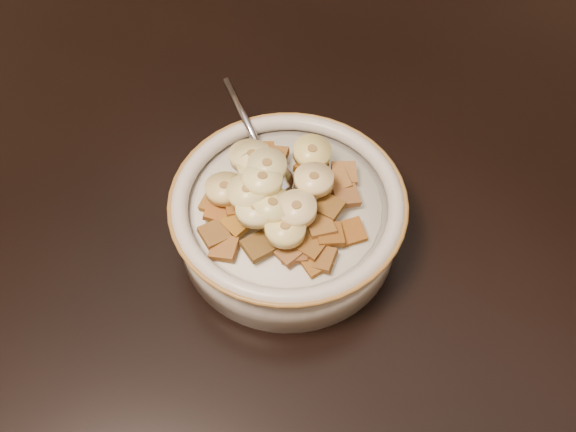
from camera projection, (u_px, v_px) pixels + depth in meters
The scene contains 49 objects.
floor at pixel (238, 408), 1.28m from camera, with size 4.00×4.50×0.10m, color #422816.
table at pixel (188, 149), 0.64m from camera, with size 1.40×0.90×0.04m, color black.
cereal_bowl at pixel (288, 221), 0.54m from camera, with size 0.18×0.18×0.04m, color beige.
milk at pixel (288, 206), 0.52m from camera, with size 0.15×0.15×0.00m, color white.
spoon at pixel (273, 177), 0.53m from camera, with size 0.03×0.04×0.01m, color #B3B7C1.
cereal_square_0 at pixel (245, 156), 0.54m from camera, with size 0.02×0.02×0.01m, color brown.
cereal_square_1 at pixel (321, 259), 0.48m from camera, with size 0.02×0.02×0.01m, color brown.
cereal_square_2 at pixel (351, 232), 0.50m from camera, with size 0.02×0.02×0.01m, color brown.
cereal_square_3 at pixel (238, 206), 0.51m from camera, with size 0.02×0.02×0.01m, color #965218.
cereal_square_4 at pixel (266, 198), 0.50m from camera, with size 0.02×0.02×0.01m, color brown.
cereal_square_5 at pixel (330, 234), 0.49m from camera, with size 0.02×0.02×0.01m, color brown.
cereal_square_6 at pixel (257, 160), 0.54m from camera, with size 0.02×0.02×0.01m, color brown.
cereal_square_7 at pixel (329, 207), 0.50m from camera, with size 0.02×0.02×0.01m, color brown.
cereal_square_8 at pixel (306, 231), 0.49m from camera, with size 0.02×0.02×0.01m, color brown.
cereal_square_9 at pixel (238, 222), 0.50m from camera, with size 0.02×0.02×0.01m, color #98641A.
cereal_square_10 at pixel (215, 202), 0.51m from camera, with size 0.02×0.02×0.01m, color #9D5F1F.
cereal_square_11 at pixel (315, 157), 0.54m from camera, with size 0.02×0.02×0.01m, color brown.
cereal_square_12 at pixel (310, 245), 0.48m from camera, with size 0.02×0.02×0.01m, color brown.
cereal_square_13 at pixel (294, 250), 0.49m from camera, with size 0.02×0.02×0.01m, color brown.
cereal_square_14 at pixel (320, 226), 0.49m from camera, with size 0.02×0.02×0.01m, color brown.
cereal_square_15 at pixel (346, 196), 0.51m from camera, with size 0.02×0.02×0.01m, color brown.
cereal_square_16 at pixel (315, 261), 0.48m from camera, with size 0.02×0.02×0.01m, color #8E5217.
cereal_square_17 at pixel (218, 211), 0.51m from camera, with size 0.02×0.02×0.01m, color #93591D.
cereal_square_18 at pixel (224, 199), 0.52m from camera, with size 0.02×0.02×0.01m, color brown.
cereal_square_19 at pixel (224, 249), 0.49m from camera, with size 0.02×0.02×0.01m, color #965B22.
cereal_square_20 at pixel (251, 205), 0.50m from camera, with size 0.02×0.02×0.01m, color #63380F.
cereal_square_21 at pixel (290, 251), 0.48m from camera, with size 0.02×0.02×0.01m, color brown.
cereal_square_22 at pixel (337, 182), 0.52m from camera, with size 0.02×0.02×0.01m, color #915C2B.
cereal_square_23 at pixel (275, 156), 0.53m from camera, with size 0.02×0.02×0.01m, color brown.
cereal_square_24 at pixel (263, 152), 0.54m from camera, with size 0.02×0.02×0.01m, color brown.
cereal_square_25 at pixel (259, 196), 0.50m from camera, with size 0.02×0.02×0.01m, color brown.
cereal_square_26 at pixel (310, 167), 0.52m from camera, with size 0.02×0.02×0.01m, color brown.
cereal_square_27 at pixel (288, 221), 0.49m from camera, with size 0.02×0.02×0.01m, color #916419.
cereal_square_28 at pixel (214, 234), 0.49m from camera, with size 0.02×0.02×0.01m, color brown.
cereal_square_29 at pixel (344, 173), 0.53m from camera, with size 0.02×0.02×0.01m, color #955C2E.
cereal_square_30 at pixel (257, 247), 0.49m from camera, with size 0.02×0.02×0.01m, color brown.
banana_slice_0 at pixel (273, 205), 0.49m from camera, with size 0.03×0.03×0.01m, color beige.
banana_slice_1 at pixel (248, 156), 0.52m from camera, with size 0.03×0.03×0.01m, color #FFE88A.
banana_slice_2 at pixel (267, 166), 0.50m from camera, with size 0.03×0.03×0.01m, color #D7CD7F.
banana_slice_3 at pixel (314, 180), 0.50m from camera, with size 0.03×0.03×0.01m, color #FBE097.
banana_slice_4 at pixel (256, 210), 0.48m from camera, with size 0.03×0.03×0.01m, color #FAEF95.
banana_slice_5 at pixel (252, 157), 0.51m from camera, with size 0.03×0.03×0.01m, color #E8DA87.
banana_slice_6 at pixel (225, 189), 0.51m from camera, with size 0.03×0.03×0.01m, color #D1BC79.
banana_slice_7 at pixel (312, 152), 0.52m from camera, with size 0.03×0.03×0.01m, color #E3CD6D.
banana_slice_8 at pixel (263, 179), 0.49m from camera, with size 0.03×0.03×0.01m, color #F6EA87.
banana_slice_9 at pixel (285, 229), 0.48m from camera, with size 0.03×0.03×0.01m, color #EADB84.
banana_slice_10 at pixel (257, 168), 0.51m from camera, with size 0.03×0.03×0.01m, color #E3D687.
banana_slice_11 at pixel (247, 192), 0.49m from camera, with size 0.03×0.03×0.01m, color #F8E38D.
banana_slice_12 at pixel (296, 209), 0.48m from camera, with size 0.03×0.03×0.01m, color beige.
Camera 1 is at (0.31, -0.31, 1.21)m, focal length 40.00 mm.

